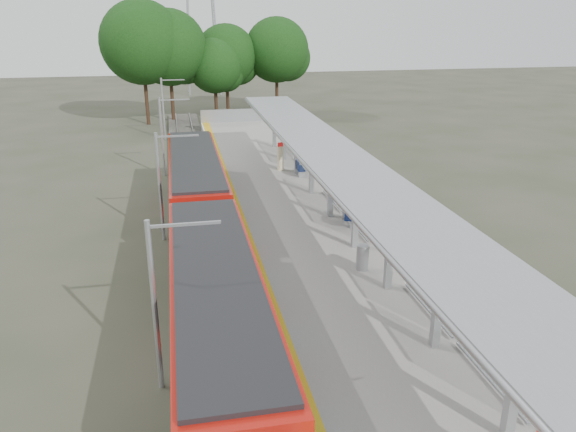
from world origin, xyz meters
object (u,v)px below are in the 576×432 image
(train, at_px, (204,232))
(litter_bin, at_px, (363,257))
(bench_far, at_px, (299,167))
(bench_mid, at_px, (349,214))
(info_pillar_far, at_px, (280,158))

(train, bearing_deg, litter_bin, -23.53)
(bench_far, bearing_deg, bench_mid, -84.57)
(bench_mid, distance_m, bench_far, 9.08)
(train, xyz_separation_m, bench_mid, (7.06, 2.33, -0.51))
(bench_mid, distance_m, litter_bin, 5.07)
(bench_mid, bearing_deg, train, -139.79)
(train, distance_m, bench_mid, 7.45)
(train, bearing_deg, bench_mid, 18.24)
(train, xyz_separation_m, bench_far, (6.58, 11.39, -0.52))
(bench_mid, distance_m, info_pillar_far, 10.58)
(train, bearing_deg, info_pillar_far, 66.07)
(litter_bin, bearing_deg, bench_far, 87.99)
(litter_bin, bearing_deg, info_pillar_far, 91.49)
(bench_mid, height_order, info_pillar_far, info_pillar_far)
(bench_far, height_order, info_pillar_far, info_pillar_far)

